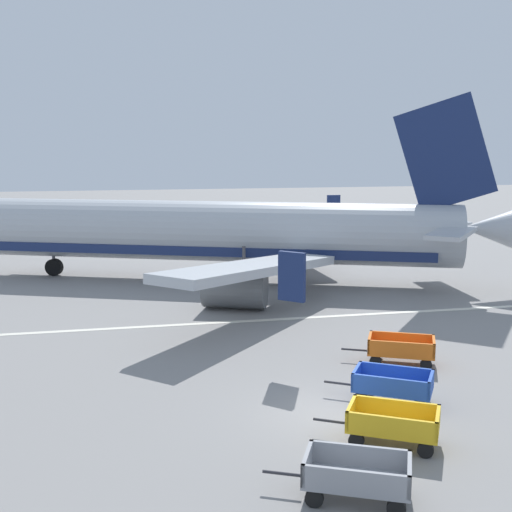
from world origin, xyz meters
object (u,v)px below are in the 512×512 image
(airplane, at_px, (227,233))
(baggage_cart_second_in_row, at_px, (393,424))
(traffic_cone_near_plane, at_px, (399,339))
(baggage_cart_third_in_row, at_px, (392,385))
(baggage_cart_fourth_in_row, at_px, (401,349))
(baggage_cart_nearest, at_px, (357,476))

(airplane, distance_m, baggage_cart_second_in_row, 23.43)
(traffic_cone_near_plane, bearing_deg, baggage_cart_second_in_row, -115.27)
(baggage_cart_second_in_row, height_order, traffic_cone_near_plane, baggage_cart_second_in_row)
(traffic_cone_near_plane, bearing_deg, baggage_cart_third_in_row, -116.15)
(baggage_cart_fourth_in_row, distance_m, traffic_cone_near_plane, 2.29)
(airplane, xyz_separation_m, baggage_cart_nearest, (-1.26, -25.87, -2.45))
(airplane, relative_size, baggage_cart_third_in_row, 10.62)
(baggage_cart_third_in_row, bearing_deg, baggage_cart_fourth_in_row, 61.80)
(baggage_cart_nearest, height_order, traffic_cone_near_plane, baggage_cart_nearest)
(baggage_cart_nearest, xyz_separation_m, baggage_cart_fourth_in_row, (5.19, 8.98, 0.00))
(baggage_cart_second_in_row, xyz_separation_m, baggage_cart_fourth_in_row, (3.14, 6.40, 0.00))
(baggage_cart_second_in_row, relative_size, baggage_cart_fourth_in_row, 0.98)
(baggage_cart_third_in_row, relative_size, baggage_cart_fourth_in_row, 0.97)
(airplane, bearing_deg, baggage_cart_fourth_in_row, -76.90)
(baggage_cart_third_in_row, xyz_separation_m, baggage_cart_fourth_in_row, (1.91, 3.56, 0.00))
(baggage_cart_fourth_in_row, xyz_separation_m, traffic_cone_near_plane, (0.87, 2.10, -0.27))
(baggage_cart_second_in_row, xyz_separation_m, baggage_cart_third_in_row, (1.23, 2.84, 0.00))
(traffic_cone_near_plane, bearing_deg, baggage_cart_nearest, -118.68)
(airplane, xyz_separation_m, baggage_cart_second_in_row, (0.79, -23.29, -2.45))
(baggage_cart_third_in_row, bearing_deg, baggage_cart_nearest, -121.20)
(airplane, bearing_deg, baggage_cart_third_in_row, -84.36)
(baggage_cart_second_in_row, bearing_deg, baggage_cart_nearest, -128.45)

